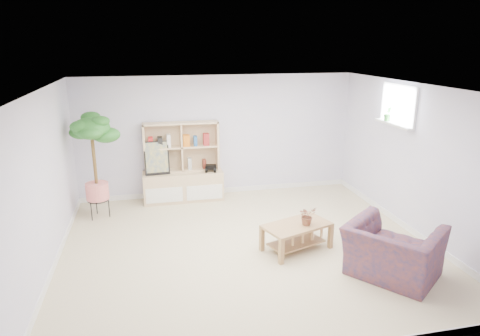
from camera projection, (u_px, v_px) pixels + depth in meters
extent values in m
cube|color=#C3B389|center=(247.00, 247.00, 6.53)|extent=(5.50, 5.00, 0.01)
cube|color=silver|center=(247.00, 88.00, 5.85)|extent=(5.50, 5.00, 0.01)
cube|color=silver|center=(218.00, 136.00, 8.53)|extent=(5.50, 0.01, 2.40)
cube|color=silver|center=(311.00, 250.00, 3.85)|extent=(5.50, 0.01, 2.40)
cube|color=silver|center=(44.00, 185.00, 5.63)|extent=(0.01, 5.00, 2.40)
cube|color=silver|center=(416.00, 161.00, 6.75)|extent=(0.01, 5.00, 2.40)
cube|color=white|center=(394.00, 124.00, 7.16)|extent=(0.14, 1.00, 0.04)
imported|color=#1B731C|center=(307.00, 215.00, 6.30)|extent=(0.30, 0.28, 0.28)
imported|color=navy|center=(393.00, 248.00, 5.59)|extent=(1.46, 1.48, 0.83)
imported|color=#236A21|center=(388.00, 114.00, 7.32)|extent=(0.16, 0.14, 0.25)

